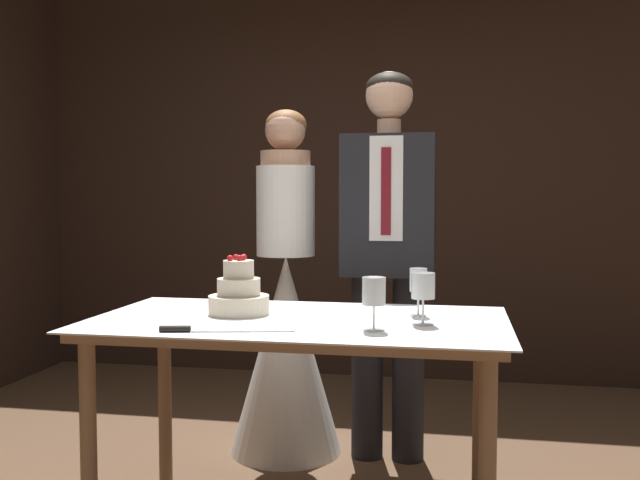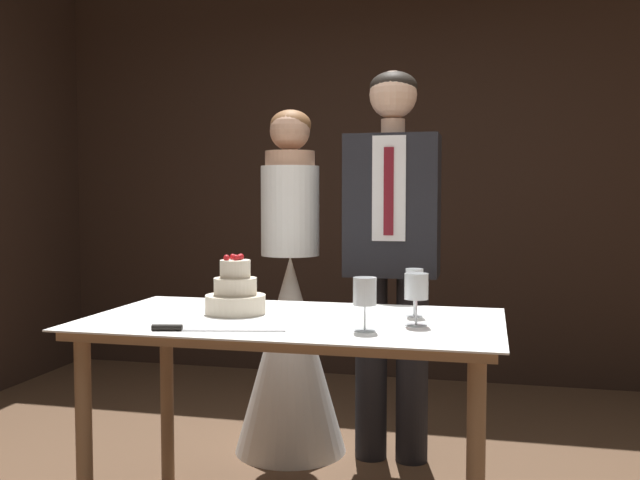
# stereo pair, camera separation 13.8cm
# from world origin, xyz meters

# --- Properties ---
(wall_back) EXTENTS (4.76, 0.12, 2.88)m
(wall_back) POSITION_xyz_m (0.00, 2.51, 1.44)
(wall_back) COLOR black
(wall_back) RESTS_ON ground_plane
(cake_table) EXTENTS (1.49, 0.82, 0.80)m
(cake_table) POSITION_xyz_m (0.07, 0.10, 0.71)
(cake_table) COLOR #8E6B4C
(cake_table) RESTS_ON ground_plane
(tiered_cake) EXTENTS (0.23, 0.23, 0.22)m
(tiered_cake) POSITION_xyz_m (-0.17, 0.15, 0.87)
(tiered_cake) COLOR beige
(tiered_cake) RESTS_ON cake_table
(cake_knife) EXTENTS (0.43, 0.11, 0.02)m
(cake_knife) POSITION_xyz_m (-0.19, -0.21, 0.81)
(cake_knife) COLOR silver
(cake_knife) RESTS_ON cake_table
(wine_glass_near) EXTENTS (0.07, 0.07, 0.18)m
(wine_glass_near) POSITION_xyz_m (0.49, 0.24, 0.93)
(wine_glass_near) COLOR silver
(wine_glass_near) RESTS_ON cake_table
(wine_glass_middle) EXTENTS (0.08, 0.08, 0.18)m
(wine_glass_middle) POSITION_xyz_m (0.52, 0.05, 0.92)
(wine_glass_middle) COLOR silver
(wine_glass_middle) RESTS_ON cake_table
(wine_glass_far) EXTENTS (0.08, 0.08, 0.18)m
(wine_glass_far) POSITION_xyz_m (0.36, -0.08, 0.93)
(wine_glass_far) COLOR silver
(wine_glass_far) RESTS_ON cake_table
(bride) EXTENTS (0.54, 0.54, 1.65)m
(bride) POSITION_xyz_m (-0.18, 0.93, 0.60)
(bride) COLOR white
(bride) RESTS_ON ground_plane
(groom) EXTENTS (0.43, 0.25, 1.81)m
(groom) POSITION_xyz_m (0.32, 0.93, 1.03)
(groom) COLOR black
(groom) RESTS_ON ground_plane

